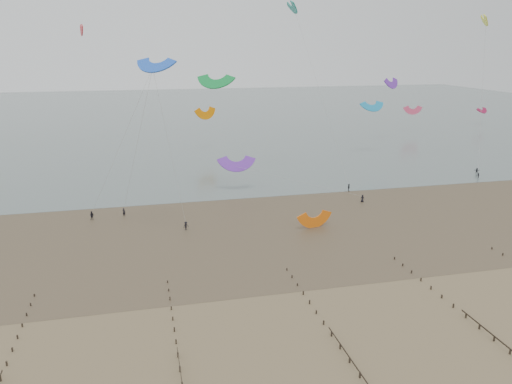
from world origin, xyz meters
TOP-DOWN VIEW (x-y plane):
  - ground at (0.00, 0.00)m, footprint 500.00×500.00m
  - sea_and_shore at (-4.08, 34.40)m, footprint 500.00×665.00m
  - kitesurfer_lead at (-20.67, 43.72)m, footprint 0.75×0.66m
  - kitesurfers at (17.34, 46.22)m, footprint 136.24×26.35m
  - grounded_kite at (14.45, 28.88)m, footprint 6.89×5.83m
  - kites_airborne at (-13.53, 88.13)m, footprint 255.21×115.17m

SIDE VIEW (x-z plane):
  - ground at x=0.00m, z-range 0.00..0.00m
  - grounded_kite at x=14.45m, z-range -1.68..1.68m
  - sea_and_shore at x=-4.08m, z-range -0.01..0.02m
  - kitesurfers at x=17.34m, z-range -0.08..1.74m
  - kitesurfer_lead at x=-20.67m, z-range 0.00..1.72m
  - kites_airborne at x=-13.53m, z-range -0.34..41.69m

